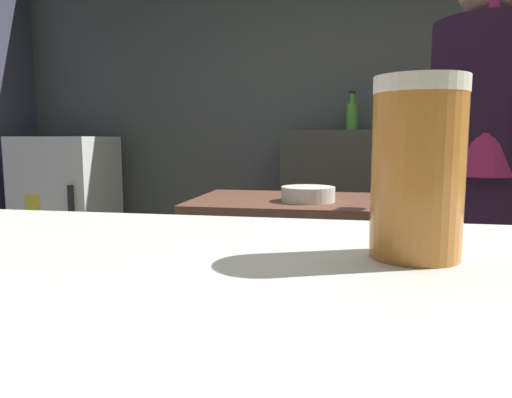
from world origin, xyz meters
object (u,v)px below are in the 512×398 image
(mixing_bowl, at_px, (308,194))
(bottle_soy, at_px, (352,115))
(bottle_vinegar, at_px, (352,116))
(bartender, at_px, (485,193))
(bottle_olive_oil, at_px, (412,119))
(mini_fridge, at_px, (69,218))
(pint_glass_far, at_px, (418,169))

(mixing_bowl, bearing_deg, bottle_soy, 82.44)
(bottle_soy, xyz_separation_m, bottle_vinegar, (0.00, 0.14, -0.00))
(bartender, bearing_deg, bottle_soy, 29.91)
(bottle_soy, xyz_separation_m, bottle_olive_oil, (0.38, 0.00, -0.03))
(bottle_soy, relative_size, bottle_vinegar, 1.01)
(mixing_bowl, xyz_separation_m, bottle_olive_oil, (0.56, 1.32, 0.34))
(mini_fridge, xyz_separation_m, bartender, (2.40, -1.60, 0.41))
(bottle_vinegar, bearing_deg, bottle_soy, -90.39)
(mini_fridge, relative_size, bartender, 0.68)
(bartender, relative_size, bottle_olive_oil, 9.80)
(pint_glass_far, distance_m, bottle_vinegar, 2.96)
(bartender, relative_size, mixing_bowl, 7.95)
(bottle_olive_oil, bearing_deg, bartender, -89.84)
(mini_fridge, distance_m, mixing_bowl, 2.23)
(mixing_bowl, distance_m, bottle_olive_oil, 1.47)
(mixing_bowl, height_order, bottle_vinegar, bottle_vinegar)
(pint_glass_far, height_order, bottle_vinegar, bottle_vinegar)
(bartender, xyz_separation_m, bottle_olive_oil, (-0.00, 1.71, 0.28))
(mini_fridge, distance_m, bartender, 2.91)
(mixing_bowl, relative_size, pint_glass_far, 1.41)
(pint_glass_far, bearing_deg, bottle_olive_oil, 83.04)
(bartender, distance_m, bottle_vinegar, 1.91)
(bottle_olive_oil, height_order, bottle_vinegar, bottle_vinegar)
(pint_glass_far, relative_size, bottle_vinegar, 0.62)
(mini_fridge, relative_size, bottle_olive_oil, 6.71)
(mixing_bowl, relative_size, bottle_soy, 0.87)
(mixing_bowl, xyz_separation_m, bottle_vinegar, (0.18, 1.46, 0.37))
(bottle_soy, bearing_deg, mixing_bowl, -97.56)
(mini_fridge, distance_m, bottle_olive_oil, 2.49)
(mixing_bowl, distance_m, bottle_vinegar, 1.51)
(pint_glass_far, height_order, bottle_soy, bottle_soy)
(mini_fridge, height_order, bottle_olive_oil, bottle_olive_oil)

